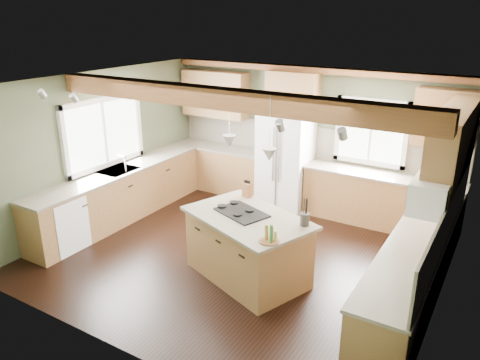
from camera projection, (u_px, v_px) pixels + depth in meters
The scene contains 37 objects.
floor at pixel (240, 255), 7.16m from camera, with size 5.60×5.60×0.00m, color black.
ceiling at pixel (240, 83), 6.27m from camera, with size 5.60×5.60×0.00m, color silver.
wall_back at pixel (309, 137), 8.72m from camera, with size 5.60×5.60×0.00m, color #414934.
wall_left at pixel (102, 147), 8.08m from camera, with size 5.00×5.00×0.00m, color #414934.
wall_right at pixel (449, 217), 5.35m from camera, with size 5.00×5.00×0.00m, color #414934.
ceiling_beam at pixel (221, 98), 5.94m from camera, with size 5.55×0.26×0.26m, color brown.
soffit_trim at pixel (311, 70), 8.22m from camera, with size 5.55×0.20×0.10m, color brown.
backsplash_back at pixel (309, 142), 8.74m from camera, with size 5.58×0.03×0.58m, color brown.
backsplash_right at pixel (447, 222), 5.43m from camera, with size 0.03×3.70×0.58m, color brown.
base_cab_back_left at pixel (221, 169), 9.65m from camera, with size 2.02×0.60×0.88m, color brown.
counter_back_left at pixel (221, 148), 9.49m from camera, with size 2.06×0.64×0.04m, color #50473B.
base_cab_back_right at pixel (380, 200), 8.05m from camera, with size 2.62×0.60×0.88m, color brown.
counter_back_right at pixel (383, 175), 7.90m from camera, with size 2.66×0.64×0.04m, color #50473B.
base_cab_left at pixel (121, 196), 8.26m from camera, with size 0.60×3.70×0.88m, color brown.
counter_left at pixel (119, 171), 8.11m from camera, with size 0.64×3.74×0.04m, color #50473B.
base_cab_right at pixel (413, 273), 5.83m from camera, with size 0.60×3.70×0.88m, color brown.
counter_right at pixel (418, 240), 5.68m from camera, with size 0.64×3.74×0.04m, color #50473B.
upper_cab_back_left at pixel (215, 94), 9.33m from camera, with size 1.40×0.35×0.90m, color brown.
upper_cab_over_fridge at pixel (293, 91), 8.44m from camera, with size 0.96×0.35×0.70m, color brown.
upper_cab_right at pixel (453, 142), 5.94m from camera, with size 0.35×2.20×0.90m, color brown.
upper_cab_back_corner at pixel (445, 118), 7.24m from camera, with size 0.90×0.35×0.90m, color brown.
window_left at pixel (103, 132), 8.02m from camera, with size 0.04×1.60×1.05m, color white.
window_back at pixel (371, 132), 8.06m from camera, with size 1.10×0.04×1.00m, color white.
sink at pixel (119, 171), 8.11m from camera, with size 0.50×0.65×0.03m, color #262628.
faucet at pixel (125, 164), 7.97m from camera, with size 0.02×0.02×0.28m, color #B2B2B7.
dishwasher at pixel (61, 223), 7.22m from camera, with size 0.60×0.60×0.84m, color white.
oven at pixel (385, 331), 4.80m from camera, with size 0.60×0.72×0.84m, color white.
microwave at pixel (431, 194), 5.33m from camera, with size 0.40×0.70×0.38m, color white.
pendant_left at pixel (229, 141), 6.24m from camera, with size 0.18×0.18×0.16m, color #B2B2B7.
pendant_right at pixel (269, 155), 5.65m from camera, with size 0.18×0.18×0.16m, color #B2B2B7.
refrigerator at pixel (285, 160), 8.70m from camera, with size 0.90×0.74×1.80m, color white.
island at pixel (248, 248), 6.44m from camera, with size 1.60×0.98×0.88m, color brown.
island_top at pixel (248, 218), 6.28m from camera, with size 1.71×1.08×0.04m, color #50473B.
cooktop at pixel (242, 212), 6.37m from camera, with size 0.69×0.46×0.02m, color black.
knife_block at pixel (247, 190), 6.89m from camera, with size 0.13×0.10×0.21m, color brown.
utensil_crock at pixel (305, 219), 5.99m from camera, with size 0.13×0.13×0.17m, color #463B38.
bottle_tray at pixel (269, 233), 5.55m from camera, with size 0.25×0.25×0.23m, color brown, non-canonical shape.
Camera 1 is at (3.28, -5.42, 3.53)m, focal length 35.00 mm.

